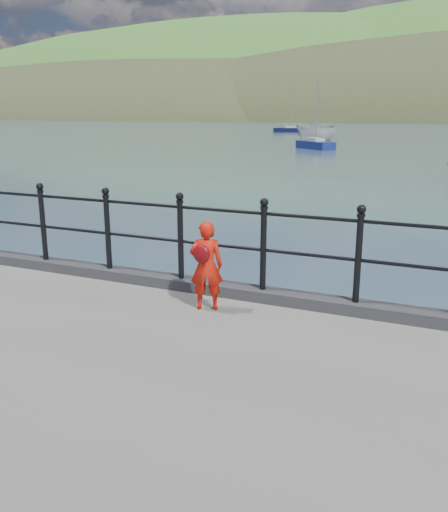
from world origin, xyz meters
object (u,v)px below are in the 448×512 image
at_px(launch_white, 317,134).
at_px(sailboat_port, 315,145).
at_px(railing, 221,234).
at_px(child, 206,265).
at_px(sailboat_left, 291,130).

relative_size(launch_white, sailboat_port, 0.81).
relative_size(railing, child, 16.22).
bearing_deg(launch_white, child, -46.52).
bearing_deg(child, sailboat_left, -96.96).
xyz_separation_m(railing, sailboat_port, (-10.05, 43.36, -1.48)).
bearing_deg(sailboat_port, sailboat_left, 152.66).
xyz_separation_m(launch_white, sailboat_left, (-12.29, 31.04, -0.73)).
bearing_deg(child, sailboat_port, -100.41).
bearing_deg(sailboat_port, railing, -34.54).
height_order(launch_white, sailboat_left, sailboat_left).
distance_m(child, launch_white, 52.17).
distance_m(railing, sailboat_port, 44.54).
bearing_deg(sailboat_left, railing, -92.00).
bearing_deg(railing, child, -83.04).
bearing_deg(sailboat_left, launch_white, -86.88).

